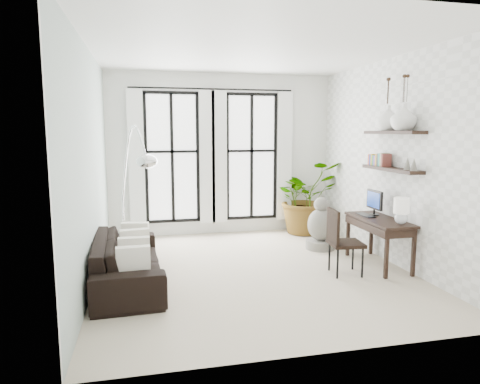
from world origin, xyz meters
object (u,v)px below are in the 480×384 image
object	(u,v)px
arc_lamp	(133,158)
plant	(305,197)
desk	(381,222)
desk_chair	(340,238)
buddha	(321,227)
sofa	(127,260)

from	to	relation	value
arc_lamp	plant	bearing A→B (deg)	25.60
desk	desk_chair	bearing A→B (deg)	-165.77
desk	buddha	world-z (taller)	desk
sofa	desk_chair	world-z (taller)	desk_chair
desk	arc_lamp	bearing A→B (deg)	168.07
sofa	desk	xyz separation A→B (m)	(3.75, -0.08, 0.38)
arc_lamp	buddha	size ratio (longest dim) A/B	2.34
plant	desk_chair	distance (m)	2.60
sofa	buddha	size ratio (longest dim) A/B	2.40
plant	arc_lamp	xyz separation A→B (m)	(-3.33, -1.60, 0.94)
sofa	desk	size ratio (longest dim) A/B	1.76
plant	arc_lamp	world-z (taller)	arc_lamp
desk_chair	buddha	xyz separation A→B (m)	(0.28, 1.34, -0.16)
desk	desk_chair	distance (m)	0.79
sofa	arc_lamp	distance (m)	1.52
arc_lamp	buddha	world-z (taller)	arc_lamp
desk	arc_lamp	size ratio (longest dim) A/B	0.58
sofa	buddha	world-z (taller)	buddha
desk_chair	arc_lamp	size ratio (longest dim) A/B	0.44
arc_lamp	buddha	xyz separation A→B (m)	(3.17, 0.38, -1.29)
plant	arc_lamp	size ratio (longest dim) A/B	0.68
sofa	desk	distance (m)	3.77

